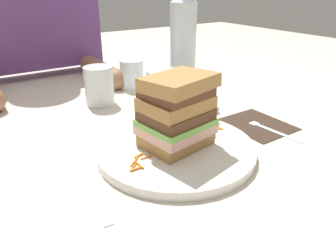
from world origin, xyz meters
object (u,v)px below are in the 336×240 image
Objects in this scene: knife at (92,187)px; fork at (266,126)px; juice_glass at (163,92)px; sandwich at (178,112)px; napkin_dark at (257,124)px; water_bottle at (183,44)px; empty_tumbler_1 at (132,74)px; empty_tumbler_0 at (99,86)px; main_plate at (177,149)px.

fork is at bearing -0.61° from knife.
sandwich is at bearing -116.27° from juice_glass.
sandwich reaches higher than fork.
napkin_dark is 0.30m from water_bottle.
knife is at bearing -125.19° from empty_tumbler_1.
water_bottle is at bearing 93.55° from napkin_dark.
knife is (-0.17, -0.01, -0.08)m from sandwich.
knife is 2.05× the size of juice_glass.
juice_glass is at bearing -93.66° from empty_tumbler_1.
empty_tumbler_1 is (-0.09, 0.13, -0.10)m from water_bottle.
napkin_dark is (0.22, 0.00, -0.08)m from sandwich.
fork is 0.83× the size of knife.
juice_glass is (0.10, 0.21, -0.04)m from sandwich.
napkin_dark is 1.45× the size of empty_tumbler_0.
napkin_dark is (0.22, 0.00, -0.01)m from main_plate.
knife is at bearing -175.00° from main_plate.
water_bottle is at bearing 29.25° from juice_glass.
water_bottle is at bearing 36.52° from knife.
knife is 2.01× the size of empty_tumbler_0.
water_bottle is 0.19m from empty_tumbler_1.
main_plate is at bearing -87.16° from empty_tumbler_0.
main_plate is at bearing -116.42° from juice_glass.
fork is 0.43m from empty_tumbler_1.
empty_tumbler_1 is (-0.11, 0.39, 0.04)m from napkin_dark.
juice_glass is 0.19m from empty_tumbler_1.
sandwich is 0.43× the size of water_bottle.
empty_tumbler_1 is at bearing 125.50° from water_bottle.
empty_tumbler_1 reaches higher than knife.
juice_glass is at bearing 118.04° from fork.
empty_tumbler_1 is at bearing 73.67° from main_plate.
napkin_dark is at bearing 0.95° from sandwich.
juice_glass is (-0.12, 0.21, 0.04)m from napkin_dark.
sandwich is at bearing -127.71° from water_bottle.
juice_glass is 1.14× the size of empty_tumbler_1.
napkin_dark is 1.69× the size of empty_tumbler_1.
fork reaches higher than knife.
water_bottle reaches higher than napkin_dark.
napkin_dark is at bearing -86.45° from water_bottle.
empty_tumbler_0 is (-0.02, 0.33, -0.03)m from sandwich.
empty_tumbler_0 is 1.16× the size of empty_tumbler_1.
empty_tumbler_1 is at bearing 105.37° from napkin_dark.
sandwich is at bearing -72.28° from main_plate.
fork is 1.95× the size of empty_tumbler_1.
napkin_dark is at bearing -59.84° from juice_glass.
knife is at bearing -175.28° from sandwich.
main_plate is 0.24m from juice_glass.
fork is 0.53× the size of water_bottle.
knife is at bearing -141.07° from juice_glass.
empty_tumbler_1 is at bearing 73.74° from sandwich.
water_bottle reaches higher than juice_glass.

